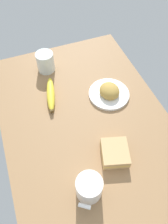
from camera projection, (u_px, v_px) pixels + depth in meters
The scene contains 6 objects.
tabletop at pixel (84, 118), 88.04cm from camera, with size 90.00×64.00×2.00cm, color #936D47.
plate_of_food at pixel (109, 92), 92.18cm from camera, with size 17.07×17.07×5.55cm.
coffee_mug_black at pixel (89, 188), 66.68cm from camera, with size 10.20×9.12×8.80cm.
sandwich_main at pixel (115, 153), 75.78cm from camera, with size 12.26×11.58×4.40cm.
glass_of_milk at pixel (46, 63), 99.17cm from camera, with size 7.87×7.87×9.05cm.
banana at pixel (51, 94), 91.69cm from camera, with size 18.65×7.41×3.30cm.
Camera 1 is at (-45.74, 17.04, 74.30)cm, focal length 35.25 mm.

